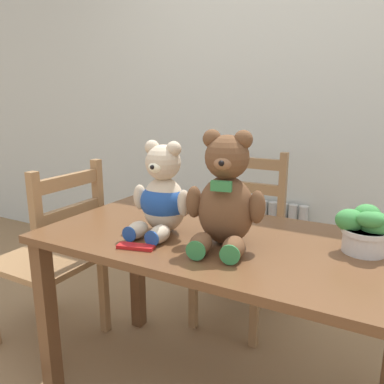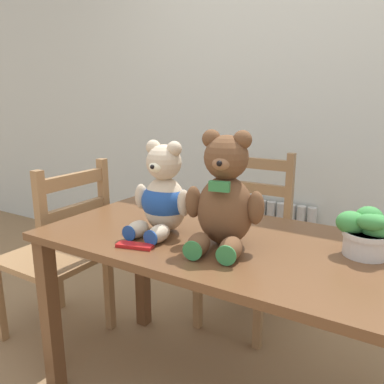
{
  "view_description": "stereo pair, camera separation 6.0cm",
  "coord_description": "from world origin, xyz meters",
  "px_view_note": "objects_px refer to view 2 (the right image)",
  "views": [
    {
      "loc": [
        0.54,
        -0.85,
        1.22
      ],
      "look_at": [
        -0.09,
        0.3,
        0.9
      ],
      "focal_mm": 35.0,
      "sensor_mm": 36.0,
      "label": 1
    },
    {
      "loc": [
        0.59,
        -0.82,
        1.22
      ],
      "look_at": [
        -0.09,
        0.3,
        0.9
      ],
      "focal_mm": 35.0,
      "sensor_mm": 36.0,
      "label": 2
    }
  ],
  "objects_px": {
    "potted_plant": "(366,232)",
    "teddy_bear_left": "(163,196)",
    "chocolate_bar": "(135,246)",
    "wooden_chair_side": "(58,256)",
    "teddy_bear_right": "(224,197)",
    "wooden_chair_behind": "(248,240)"
  },
  "relations": [
    {
      "from": "teddy_bear_left",
      "to": "teddy_bear_right",
      "type": "height_order",
      "value": "teddy_bear_right"
    },
    {
      "from": "chocolate_bar",
      "to": "wooden_chair_side",
      "type": "bearing_deg",
      "value": 162.28
    },
    {
      "from": "potted_plant",
      "to": "chocolate_bar",
      "type": "height_order",
      "value": "potted_plant"
    },
    {
      "from": "wooden_chair_side",
      "to": "teddy_bear_right",
      "type": "relative_size",
      "value": 2.36
    },
    {
      "from": "teddy_bear_right",
      "to": "chocolate_bar",
      "type": "height_order",
      "value": "teddy_bear_right"
    },
    {
      "from": "teddy_bear_right",
      "to": "chocolate_bar",
      "type": "relative_size",
      "value": 3.09
    },
    {
      "from": "wooden_chair_side",
      "to": "teddy_bear_right",
      "type": "distance_m",
      "value": 1.04
    },
    {
      "from": "teddy_bear_right",
      "to": "chocolate_bar",
      "type": "bearing_deg",
      "value": 24.46
    },
    {
      "from": "wooden_chair_behind",
      "to": "teddy_bear_left",
      "type": "xyz_separation_m",
      "value": [
        -0.05,
        -0.73,
        0.41
      ]
    },
    {
      "from": "wooden_chair_side",
      "to": "teddy_bear_left",
      "type": "distance_m",
      "value": 0.8
    },
    {
      "from": "teddy_bear_right",
      "to": "potted_plant",
      "type": "relative_size",
      "value": 2.31
    },
    {
      "from": "wooden_chair_behind",
      "to": "teddy_bear_right",
      "type": "bearing_deg",
      "value": 105.97
    },
    {
      "from": "teddy_bear_left",
      "to": "potted_plant",
      "type": "height_order",
      "value": "teddy_bear_left"
    },
    {
      "from": "wooden_chair_side",
      "to": "chocolate_bar",
      "type": "bearing_deg",
      "value": -107.72
    },
    {
      "from": "teddy_bear_right",
      "to": "potted_plant",
      "type": "distance_m",
      "value": 0.47
    },
    {
      "from": "potted_plant",
      "to": "teddy_bear_left",
      "type": "bearing_deg",
      "value": -167.66
    },
    {
      "from": "wooden_chair_side",
      "to": "potted_plant",
      "type": "xyz_separation_m",
      "value": [
        1.38,
        0.12,
        0.35
      ]
    },
    {
      "from": "potted_plant",
      "to": "chocolate_bar",
      "type": "xyz_separation_m",
      "value": [
        -0.68,
        -0.34,
        -0.07
      ]
    },
    {
      "from": "wooden_chair_side",
      "to": "teddy_bear_left",
      "type": "bearing_deg",
      "value": -93.05
    },
    {
      "from": "teddy_bear_right",
      "to": "wooden_chair_behind",
      "type": "bearing_deg",
      "value": -85.17
    },
    {
      "from": "teddy_bear_left",
      "to": "potted_plant",
      "type": "bearing_deg",
      "value": -169.1
    },
    {
      "from": "wooden_chair_side",
      "to": "potted_plant",
      "type": "bearing_deg",
      "value": -85.22
    }
  ]
}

